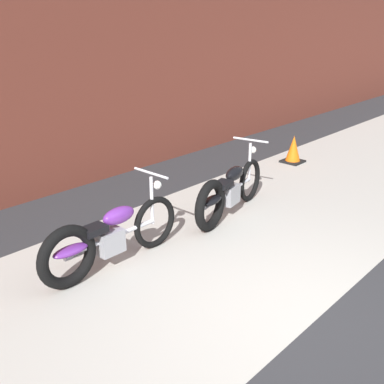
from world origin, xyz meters
name	(u,v)px	position (x,y,z in m)	size (l,w,h in m)	color
ground_plane	(312,324)	(0.00, 0.00, 0.00)	(80.00, 80.00, 0.00)	#2D2D30
sidewalk_slab	(182,263)	(0.00, 1.75, 0.00)	(36.00, 3.50, 0.01)	#B2ADA3
brick_building_wall	(7,0)	(0.00, 5.20, 3.01)	(36.00, 0.50, 6.02)	brown
motorcycle_purple	(104,239)	(-0.71, 2.32, 0.40)	(2.01, 0.58, 1.03)	black
motorcycle_black	(227,192)	(1.44, 2.22, 0.40)	(1.99, 0.67, 1.03)	black
traffic_cone	(293,150)	(4.53, 2.96, 0.25)	(0.40, 0.40, 0.55)	orange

